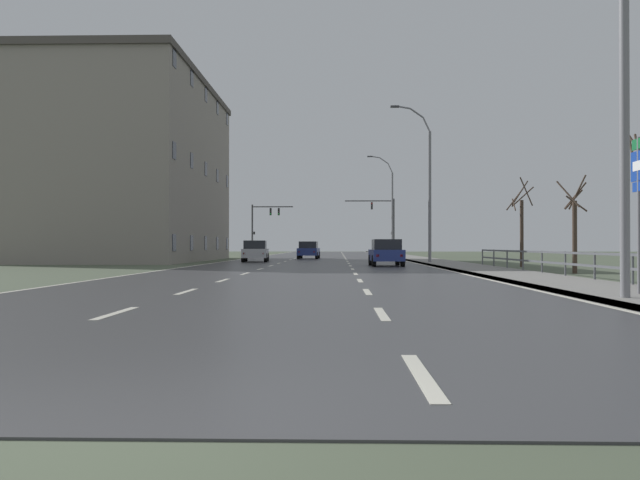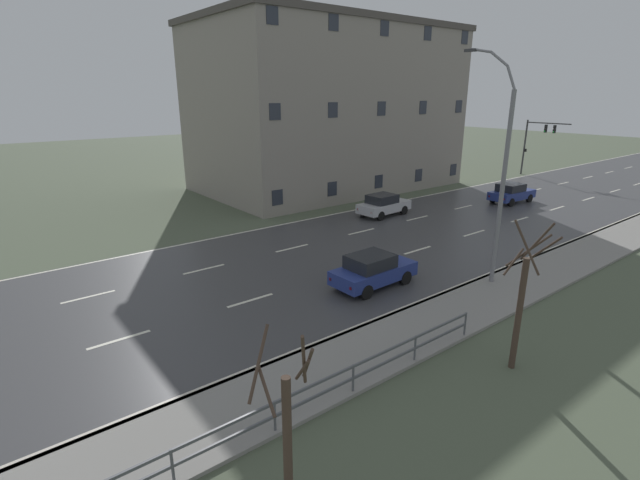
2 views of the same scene
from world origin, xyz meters
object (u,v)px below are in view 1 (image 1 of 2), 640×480
at_px(car_near_right, 255,251).
at_px(brick_building, 120,171).
at_px(street_lamp_foreground, 617,47).
at_px(street_lamp_midground, 427,186).
at_px(car_far_right, 386,252).
at_px(highway_sign, 639,195).
at_px(traffic_signal_left, 262,221).
at_px(street_lamp_distant, 391,207).
at_px(traffic_signal_right, 385,218).
at_px(car_distant, 309,250).

distance_m(car_near_right, brick_building, 13.58).
relative_size(street_lamp_foreground, car_near_right, 2.63).
bearing_deg(street_lamp_midground, car_far_right, -123.14).
bearing_deg(highway_sign, car_near_right, 111.29).
bearing_deg(traffic_signal_left, highway_sign, -75.31).
distance_m(street_lamp_distant, traffic_signal_right, 2.06).
bearing_deg(highway_sign, traffic_signal_left, 104.69).
bearing_deg(street_lamp_midground, street_lamp_foreground, -89.95).
height_order(street_lamp_midground, car_far_right, street_lamp_midground).
height_order(traffic_signal_left, car_distant, traffic_signal_left).
relative_size(street_lamp_distant, car_distant, 2.65).
relative_size(street_lamp_distant, brick_building, 0.48).
bearing_deg(car_far_right, car_distant, 103.20).
relative_size(highway_sign, brick_building, 0.16).
height_order(highway_sign, traffic_signal_left, traffic_signal_left).
relative_size(car_far_right, brick_building, 0.18).
distance_m(traffic_signal_left, car_distant, 15.24).
bearing_deg(car_far_right, street_lamp_distant, 83.50).
relative_size(street_lamp_midground, traffic_signal_left, 1.80).
distance_m(highway_sign, car_near_right, 35.35).
relative_size(traffic_signal_right, car_far_right, 1.56).
xyz_separation_m(street_lamp_distant, highway_sign, (0.98, -56.80, -3.03)).
bearing_deg(highway_sign, street_lamp_foreground, -130.55).
distance_m(street_lamp_midground, car_distant, 18.75).
bearing_deg(traffic_signal_right, car_far_right, -94.05).
distance_m(car_near_right, car_distant, 11.66).
xyz_separation_m(traffic_signal_right, car_distant, (-7.91, -14.40, -3.45)).
height_order(traffic_signal_right, traffic_signal_left, traffic_signal_right).
relative_size(street_lamp_foreground, car_far_right, 2.67).
bearing_deg(brick_building, traffic_signal_right, 43.65).
height_order(street_lamp_distant, car_distant, street_lamp_distant).
xyz_separation_m(street_lamp_distant, brick_building, (-23.19, -19.98, 1.78)).
height_order(traffic_signal_right, car_far_right, traffic_signal_right).
xyz_separation_m(street_lamp_midground, car_near_right, (-11.85, 5.06, -4.27)).
height_order(highway_sign, car_far_right, highway_sign).
xyz_separation_m(highway_sign, car_distant, (-9.40, 44.05, -1.55)).
relative_size(street_lamp_distant, car_near_right, 2.64).
bearing_deg(car_near_right, street_lamp_foreground, -74.15).
xyz_separation_m(traffic_signal_left, car_far_right, (11.17, -34.57, -3.16)).
bearing_deg(traffic_signal_right, street_lamp_midground, -89.03).
distance_m(traffic_signal_left, brick_building, 23.07).
distance_m(highway_sign, car_distant, 45.07).
relative_size(car_near_right, car_distant, 1.01).
distance_m(traffic_signal_right, traffic_signal_left, 13.68).
height_order(highway_sign, brick_building, brick_building).
xyz_separation_m(street_lamp_foreground, car_far_right, (-3.03, 24.34, -4.60)).
xyz_separation_m(street_lamp_foreground, street_lamp_midground, (-0.03, 28.95, -0.33)).
bearing_deg(highway_sign, car_distant, 102.04).
xyz_separation_m(street_lamp_foreground, brick_building, (-23.22, 37.92, 1.76)).
distance_m(highway_sign, car_far_right, 23.63).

